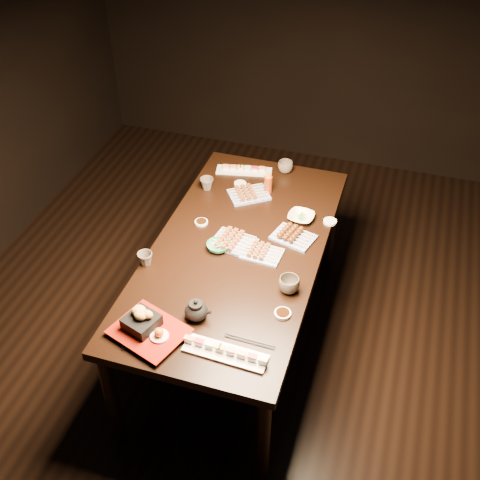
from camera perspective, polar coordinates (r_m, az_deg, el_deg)
name	(u,v)px	position (r m, az deg, el deg)	size (l,w,h in m)	color
ground	(243,373)	(3.63, 0.30, -12.52)	(5.00, 5.00, 0.00)	black
dining_table	(237,297)	(3.51, -0.24, -5.45)	(0.90, 1.80, 0.75)	black
sushi_platter_near	(225,351)	(2.73, -1.40, -10.46)	(0.39, 0.11, 0.05)	white
sushi_platter_far	(244,169)	(3.85, 0.39, 6.77)	(0.35, 0.10, 0.04)	white
yakitori_plate_center	(233,240)	(3.27, -0.63, 0.00)	(0.23, 0.17, 0.06)	#828EB6
yakitori_plate_right	(262,251)	(3.20, 2.10, -1.04)	(0.21, 0.15, 0.05)	#828EB6
yakitori_plate_left	(249,192)	(3.63, 0.85, 4.60)	(0.23, 0.17, 0.06)	#828EB6
tsukune_plate	(294,234)	(3.32, 5.10, 0.53)	(0.22, 0.16, 0.06)	#828EB6
edamame_bowl_green	(218,246)	(3.24, -2.08, -0.61)	(0.13, 0.13, 0.04)	#319664
edamame_bowl_cream	(301,217)	(3.46, 5.81, 2.17)	(0.15, 0.15, 0.04)	beige
tempura_tray	(148,325)	(2.81, -8.69, -8.02)	(0.33, 0.26, 0.12)	black
teacup_near_left	(145,259)	(3.18, -8.98, -1.77)	(0.08, 0.08, 0.07)	#4C433A
teacup_mid_right	(289,285)	(3.00, 4.67, -4.24)	(0.11, 0.11, 0.08)	#4C433A
teacup_far_left	(207,184)	(3.69, -3.17, 5.34)	(0.08, 0.08, 0.08)	#4C433A
teacup_far_right	(285,167)	(3.85, 4.32, 6.93)	(0.09, 0.09, 0.07)	#4C433A
teapot	(196,309)	(2.86, -4.18, -6.56)	(0.13, 0.13, 0.11)	black
condiment_bottle	(268,182)	(3.63, 2.69, 5.51)	(0.05, 0.05, 0.15)	maroon
sauce_dish_west	(201,222)	(3.43, -3.69, 1.69)	(0.08, 0.08, 0.01)	white
sauce_dish_east	(330,222)	(3.47, 8.53, 1.74)	(0.08, 0.08, 0.01)	white
sauce_dish_se	(283,314)	(2.91, 4.07, -6.97)	(0.08, 0.08, 0.01)	white
sauce_dish_nw	(240,184)	(3.74, 0.02, 5.35)	(0.08, 0.08, 0.01)	white
chopsticks_near	(146,342)	(2.82, -8.91, -9.53)	(0.23, 0.02, 0.01)	black
chopsticks_se	(250,341)	(2.79, 0.93, -9.58)	(0.24, 0.02, 0.01)	black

